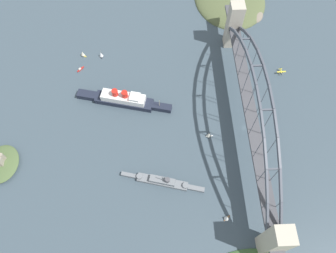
# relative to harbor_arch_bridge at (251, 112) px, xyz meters

# --- Properties ---
(ground_plane) EXTENTS (1400.00, 1400.00, 0.00)m
(ground_plane) POSITION_rel_harbor_arch_bridge_xyz_m (0.00, 0.00, -31.22)
(ground_plane) COLOR #3D4C56
(harbor_arch_bridge) EXTENTS (295.91, 15.12, 75.27)m
(harbor_arch_bridge) POSITION_rel_harbor_arch_bridge_xyz_m (0.00, 0.00, 0.00)
(harbor_arch_bridge) COLOR #BCB29E
(harbor_arch_bridge) RESTS_ON ground
(ocean_liner) EXTENTS (32.00, 102.81, 20.43)m
(ocean_liner) POSITION_rel_harbor_arch_bridge_xyz_m (35.58, 125.25, -25.04)
(ocean_liner) COLOR #1E2333
(ocean_liner) RESTS_ON ground
(naval_cruiser) EXTENTS (23.21, 78.63, 17.59)m
(naval_cruiser) POSITION_rel_harbor_arch_bridge_xyz_m (-56.00, 85.76, -28.13)
(naval_cruiser) COLOR slate
(naval_cruiser) RESTS_ON ground
(fort_island_mid_harbor) EXTENTS (40.35, 32.89, 15.37)m
(fort_island_mid_harbor) POSITION_rel_harbor_arch_bridge_xyz_m (-32.19, 241.11, -27.53)
(fort_island_mid_harbor) COLOR #4C6038
(fort_island_mid_harbor) RESTS_ON ground
(seaplane_taxiing_near_bridge) EXTENTS (8.08, 10.16, 5.09)m
(seaplane_taxiing_near_bridge) POSITION_rel_harbor_arch_bridge_xyz_m (69.06, -52.60, -29.07)
(seaplane_taxiing_near_bridge) COLOR #B7B7B2
(seaplane_taxiing_near_bridge) RESTS_ON ground
(small_boat_0) EXTENTS (4.37, 7.38, 7.42)m
(small_boat_0) POSITION_rel_harbor_arch_bridge_xyz_m (-8.75, 37.84, -27.70)
(small_boat_0) COLOR silver
(small_boat_0) RESTS_ON ground
(small_boat_1) EXTENTS (6.04, 6.66, 6.86)m
(small_boat_1) POSITION_rel_harbor_arch_bridge_xyz_m (-91.94, 30.27, -28.00)
(small_boat_1) COLOR brown
(small_boat_1) RESTS_ON ground
(small_boat_2) EXTENTS (8.36, 4.85, 8.09)m
(small_boat_2) POSITION_rel_harbor_arch_bridge_xyz_m (101.69, 153.56, -27.50)
(small_boat_2) COLOR black
(small_boat_2) RESTS_ON ground
(small_boat_3) EXTENTS (5.87, 7.10, 7.67)m
(small_boat_3) POSITION_rel_harbor_arch_bridge_xyz_m (103.60, 175.27, -27.64)
(small_boat_3) COLOR gold
(small_boat_3) RESTS_ON ground
(small_boat_4) EXTENTS (8.39, 7.57, 2.39)m
(small_boat_4) POSITION_rel_harbor_arch_bridge_xyz_m (82.87, 176.73, -30.38)
(small_boat_4) COLOR #B2231E
(small_boat_4) RESTS_ON ground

